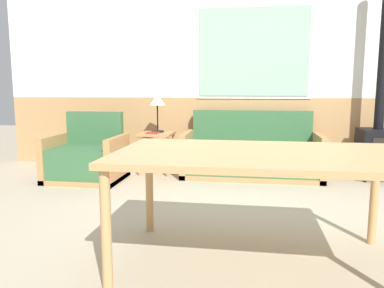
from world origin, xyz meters
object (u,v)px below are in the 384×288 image
object	(u,v)px
side_table	(157,141)
table_lamp	(157,102)
couch	(251,156)
dining_table	(259,162)
armchair	(87,159)
wood_stove	(379,132)

from	to	relation	value
side_table	table_lamp	world-z (taller)	table_lamp
couch	dining_table	world-z (taller)	couch
couch	dining_table	bearing A→B (deg)	-89.07
side_table	table_lamp	distance (m)	0.53
armchair	dining_table	size ratio (longest dim) A/B	0.50
couch	side_table	xyz separation A→B (m)	(-1.27, -0.03, 0.18)
armchair	dining_table	distance (m)	2.93
table_lamp	dining_table	bearing A→B (deg)	-63.17
wood_stove	armchair	bearing A→B (deg)	-170.56
dining_table	armchair	bearing A→B (deg)	136.11
couch	armchair	world-z (taller)	same
couch	wood_stove	size ratio (longest dim) A/B	0.69
couch	armchair	xyz separation A→B (m)	(-2.05, -0.54, -0.00)
dining_table	couch	bearing A→B (deg)	90.93
wood_stove	side_table	bearing A→B (deg)	-178.02
couch	side_table	distance (m)	1.28
dining_table	wood_stove	distance (m)	3.04
side_table	wood_stove	bearing A→B (deg)	1.98
couch	table_lamp	xyz separation A→B (m)	(-1.27, 0.05, 0.70)
couch	wood_stove	bearing A→B (deg)	2.44
dining_table	table_lamp	bearing A→B (deg)	116.83
side_table	table_lamp	size ratio (longest dim) A/B	1.06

